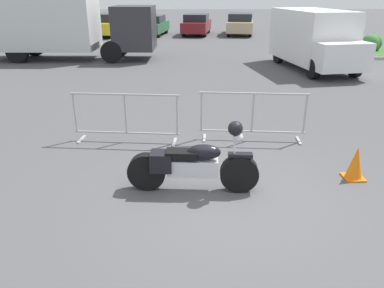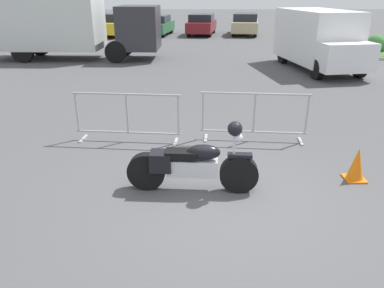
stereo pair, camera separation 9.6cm
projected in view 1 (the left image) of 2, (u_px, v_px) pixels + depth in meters
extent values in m
plane|color=#4C4C4F|center=(228.00, 200.00, 5.89)|extent=(120.00, 120.00, 0.00)
cylinder|color=black|center=(239.00, 174.00, 6.04)|extent=(0.63, 0.22, 0.62)
cylinder|color=black|center=(147.00, 172.00, 6.11)|extent=(0.63, 0.22, 0.62)
cube|color=silver|center=(193.00, 167.00, 6.04)|extent=(0.83, 0.30, 0.27)
ellipsoid|color=black|center=(204.00, 152.00, 5.93)|extent=(0.56, 0.29, 0.25)
cube|color=black|center=(182.00, 154.00, 5.96)|extent=(0.53, 0.31, 0.12)
cube|color=black|center=(161.00, 161.00, 6.02)|extent=(0.37, 0.34, 0.31)
cube|color=black|center=(240.00, 155.00, 5.92)|extent=(0.40, 0.17, 0.06)
cylinder|color=silver|center=(234.00, 147.00, 5.87)|extent=(0.04, 0.04, 0.44)
sphere|color=silver|center=(238.00, 137.00, 5.80)|extent=(0.16, 0.16, 0.16)
sphere|color=black|center=(235.00, 128.00, 5.75)|extent=(0.23, 0.23, 0.23)
cylinder|color=#9EA0A5|center=(124.00, 94.00, 7.75)|extent=(2.29, 0.29, 0.04)
cylinder|color=#9EA0A5|center=(127.00, 133.00, 8.08)|extent=(2.29, 0.29, 0.04)
cylinder|color=#9EA0A5|center=(75.00, 113.00, 7.99)|extent=(0.05, 0.05, 0.85)
cylinder|color=#9EA0A5|center=(126.00, 114.00, 7.91)|extent=(0.05, 0.05, 0.85)
cylinder|color=#9EA0A5|center=(177.00, 115.00, 7.83)|extent=(0.05, 0.05, 0.85)
cube|color=#9EA0A5|center=(81.00, 139.00, 8.22)|extent=(0.11, 0.44, 0.03)
cube|color=#9EA0A5|center=(174.00, 142.00, 8.07)|extent=(0.11, 0.44, 0.03)
cylinder|color=#9EA0A5|center=(254.00, 93.00, 7.83)|extent=(2.29, 0.29, 0.04)
cylinder|color=#9EA0A5|center=(252.00, 131.00, 8.15)|extent=(2.29, 0.29, 0.04)
cylinder|color=#9EA0A5|center=(201.00, 112.00, 8.07)|extent=(0.05, 0.05, 0.85)
cylinder|color=#9EA0A5|center=(253.00, 113.00, 7.99)|extent=(0.05, 0.05, 0.85)
cylinder|color=#9EA0A5|center=(305.00, 114.00, 7.91)|extent=(0.05, 0.05, 0.85)
cube|color=#9EA0A5|center=(204.00, 138.00, 8.30)|extent=(0.11, 0.44, 0.03)
cube|color=#9EA0A5|center=(299.00, 141.00, 8.15)|extent=(0.11, 0.44, 0.03)
cube|color=silver|center=(40.00, 21.00, 17.04)|extent=(5.09, 2.50, 2.50)
cube|color=#2D2D33|center=(135.00, 28.00, 17.12)|extent=(1.89, 2.26, 1.90)
cylinder|color=black|center=(120.00, 46.00, 18.38)|extent=(0.97, 0.32, 0.96)
cylinder|color=black|center=(112.00, 52.00, 16.60)|extent=(0.97, 0.32, 0.96)
cylinder|color=black|center=(34.00, 46.00, 18.42)|extent=(0.97, 0.32, 0.96)
cylinder|color=black|center=(17.00, 52.00, 16.64)|extent=(0.97, 0.32, 0.96)
cube|color=white|center=(311.00, 35.00, 15.36)|extent=(2.57, 4.35, 2.00)
cube|color=white|center=(342.00, 57.00, 13.27)|extent=(2.01, 1.17, 1.00)
cylinder|color=black|center=(355.00, 68.00, 13.95)|extent=(0.34, 0.75, 0.72)
cylinder|color=black|center=(313.00, 69.00, 13.68)|extent=(0.34, 0.75, 0.72)
cylinder|color=black|center=(314.00, 54.00, 16.95)|extent=(0.34, 0.75, 0.72)
cylinder|color=black|center=(279.00, 55.00, 16.68)|extent=(0.34, 0.75, 0.72)
cube|color=#284799|center=(21.00, 27.00, 26.67)|extent=(2.30, 4.28, 0.66)
cube|color=#1E232B|center=(19.00, 19.00, 26.33)|extent=(1.84, 2.30, 0.47)
cylinder|color=black|center=(23.00, 29.00, 28.05)|extent=(0.30, 0.63, 0.60)
cylinder|color=black|center=(40.00, 29.00, 27.88)|extent=(0.30, 0.63, 0.60)
cylinder|color=black|center=(2.00, 33.00, 25.68)|extent=(0.30, 0.63, 0.60)
cylinder|color=black|center=(21.00, 33.00, 25.50)|extent=(0.30, 0.63, 0.60)
cube|color=#B21E19|center=(63.00, 28.00, 26.12)|extent=(2.31, 4.29, 0.66)
cube|color=#1E232B|center=(61.00, 19.00, 25.78)|extent=(1.85, 2.31, 0.47)
cylinder|color=black|center=(62.00, 30.00, 27.51)|extent=(0.31, 0.63, 0.61)
cylinder|color=black|center=(80.00, 30.00, 27.33)|extent=(0.31, 0.63, 0.61)
cylinder|color=black|center=(45.00, 34.00, 25.13)|extent=(0.31, 0.63, 0.61)
cylinder|color=black|center=(64.00, 34.00, 24.95)|extent=(0.31, 0.63, 0.61)
cube|color=yellow|center=(108.00, 27.00, 26.30)|extent=(2.52, 4.69, 0.72)
cube|color=#1E232B|center=(106.00, 17.00, 25.92)|extent=(2.02, 2.52, 0.52)
cylinder|color=black|center=(105.00, 29.00, 27.81)|extent=(0.33, 0.69, 0.66)
cylinder|color=black|center=(125.00, 29.00, 27.62)|extent=(0.33, 0.69, 0.66)
cylinder|color=black|center=(90.00, 33.00, 25.21)|extent=(0.33, 0.69, 0.66)
cylinder|color=black|center=(112.00, 33.00, 25.02)|extent=(0.33, 0.69, 0.66)
cube|color=#236B38|center=(153.00, 27.00, 26.66)|extent=(2.28, 4.23, 0.65)
cube|color=#1E232B|center=(152.00, 19.00, 26.32)|extent=(1.82, 2.28, 0.47)
cylinder|color=black|center=(148.00, 29.00, 28.03)|extent=(0.30, 0.62, 0.60)
cylinder|color=black|center=(166.00, 29.00, 27.86)|extent=(0.30, 0.62, 0.60)
cylinder|color=black|center=(139.00, 33.00, 25.68)|extent=(0.30, 0.62, 0.60)
cylinder|color=black|center=(159.00, 33.00, 25.51)|extent=(0.30, 0.62, 0.60)
cube|color=maroon|center=(197.00, 26.00, 26.96)|extent=(2.41, 4.48, 0.69)
cube|color=#1E232B|center=(196.00, 18.00, 26.60)|extent=(1.93, 2.41, 0.49)
cylinder|color=black|center=(189.00, 28.00, 28.41)|extent=(0.32, 0.66, 0.63)
cylinder|color=black|center=(208.00, 28.00, 28.23)|extent=(0.32, 0.66, 0.63)
cylinder|color=black|center=(184.00, 32.00, 25.92)|extent=(0.32, 0.66, 0.63)
cylinder|color=black|center=(205.00, 32.00, 25.74)|extent=(0.32, 0.66, 0.63)
cube|color=tan|center=(240.00, 26.00, 27.05)|extent=(2.48, 4.60, 0.71)
cube|color=#1E232B|center=(240.00, 17.00, 26.68)|extent=(1.98, 2.47, 0.51)
cylinder|color=black|center=(230.00, 28.00, 28.54)|extent=(0.33, 0.68, 0.65)
cylinder|color=black|center=(250.00, 28.00, 28.35)|extent=(0.33, 0.68, 0.65)
cylinder|color=black|center=(228.00, 32.00, 25.98)|extent=(0.33, 0.68, 0.65)
cylinder|color=black|center=(250.00, 32.00, 25.80)|extent=(0.33, 0.68, 0.65)
cylinder|color=#262838|center=(59.00, 39.00, 21.62)|extent=(0.28, 0.28, 0.85)
cylinder|color=maroon|center=(57.00, 25.00, 21.34)|extent=(0.40, 0.40, 0.62)
sphere|color=tan|center=(56.00, 18.00, 21.17)|extent=(0.22, 0.22, 0.22)
cylinder|color=#ADA89E|center=(370.00, 53.00, 19.10)|extent=(3.57, 3.57, 0.14)
cylinder|color=#38662D|center=(370.00, 51.00, 19.07)|extent=(3.28, 3.28, 0.02)
sphere|color=#33702D|center=(373.00, 43.00, 19.17)|extent=(0.87, 0.87, 0.87)
sphere|color=#3D7A38|center=(370.00, 43.00, 19.01)|extent=(0.89, 0.89, 0.89)
cube|color=orange|center=(353.00, 177.00, 6.56)|extent=(0.34, 0.34, 0.03)
cone|color=orange|center=(356.00, 162.00, 6.45)|extent=(0.28, 0.28, 0.56)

